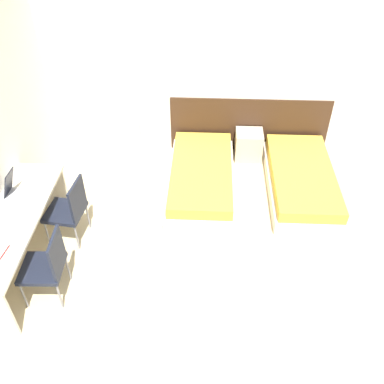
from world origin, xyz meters
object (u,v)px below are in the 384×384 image
(chair_near_laptop, at_px, (69,208))
(laptop, at_px, (17,190))
(nightstand, at_px, (249,145))
(bed_near_window, at_px, (201,177))
(bed_near_door, at_px, (301,180))
(chair_near_notebook, at_px, (47,264))

(chair_near_laptop, xyz_separation_m, laptop, (-0.55, -0.05, 0.31))
(nightstand, bearing_deg, chair_near_laptop, -140.98)
(bed_near_window, relative_size, nightstand, 4.14)
(bed_near_door, xyz_separation_m, laptop, (-3.62, -1.16, 0.63))
(chair_near_laptop, relative_size, laptop, 2.57)
(nightstand, distance_m, chair_near_notebook, 3.65)
(chair_near_notebook, bearing_deg, chair_near_laptop, 87.75)
(nightstand, distance_m, chair_near_laptop, 3.02)
(chair_near_laptop, distance_m, chair_near_notebook, 0.90)
(nightstand, height_order, chair_near_laptop, chair_near_laptop)
(bed_near_door, xyz_separation_m, nightstand, (-0.73, 0.78, 0.06))
(bed_near_window, height_order, nightstand, nightstand)
(chair_near_notebook, bearing_deg, bed_near_door, 30.89)
(nightstand, xyz_separation_m, chair_near_laptop, (-2.34, -1.90, 0.26))
(chair_near_notebook, bearing_deg, nightstand, 47.74)
(chair_near_notebook, distance_m, laptop, 1.06)
(nightstand, relative_size, chair_near_laptop, 0.52)
(bed_near_door, bearing_deg, bed_near_window, 180.00)
(bed_near_window, xyz_separation_m, laptop, (-2.16, -1.16, 0.63))
(bed_near_door, distance_m, chair_near_notebook, 3.68)
(chair_near_laptop, bearing_deg, bed_near_door, 27.11)
(chair_near_notebook, bearing_deg, laptop, 120.86)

